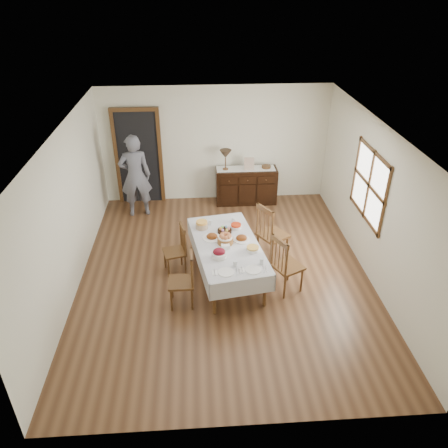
{
  "coord_description": "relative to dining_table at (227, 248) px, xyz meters",
  "views": [
    {
      "loc": [
        -0.42,
        -6.23,
        4.64
      ],
      "look_at": [
        0.0,
        0.1,
        0.95
      ],
      "focal_mm": 35.0,
      "sensor_mm": 36.0,
      "label": 1
    }
  ],
  "objects": [
    {
      "name": "dining_table",
      "position": [
        0.0,
        0.0,
        0.0
      ],
      "size": [
        1.34,
        2.16,
        0.7
      ],
      "rotation": [
        0.0,
        0.0,
        0.16
      ],
      "color": "silver",
      "rests_on": "ground"
    },
    {
      "name": "carrot_bowl",
      "position": [
        0.19,
        0.49,
        0.13
      ],
      "size": [
        0.21,
        0.21,
        0.09
      ],
      "color": "white",
      "rests_on": "dining_table"
    },
    {
      "name": "setting_right",
      "position": [
        0.39,
        -0.71,
        0.11
      ],
      "size": [
        0.44,
        0.31,
        0.1
      ],
      "color": "white",
      "rests_on": "dining_table"
    },
    {
      "name": "deco_bowl",
      "position": [
        1.08,
        2.86,
        0.24
      ],
      "size": [
        0.2,
        0.2,
        0.06
      ],
      "color": "#54341A",
      "rests_on": "sideboard"
    },
    {
      "name": "runner",
      "position": [
        0.62,
        2.86,
        0.22
      ],
      "size": [
        1.3,
        0.35,
        0.01
      ],
      "color": "white",
      "rests_on": "sideboard"
    },
    {
      "name": "butter_dish",
      "position": [
        -0.04,
        -0.14,
        0.12
      ],
      "size": [
        0.15,
        0.11,
        0.07
      ],
      "color": "white",
      "rests_on": "dining_table"
    },
    {
      "name": "room_shell",
      "position": [
        -0.18,
        0.54,
        1.03
      ],
      "size": [
        5.02,
        6.02,
        2.65
      ],
      "color": "silver",
      "rests_on": "ground"
    },
    {
      "name": "table_lamp",
      "position": [
        0.17,
        2.83,
        0.57
      ],
      "size": [
        0.26,
        0.26,
        0.46
      ],
      "color": "brown",
      "rests_on": "sideboard"
    },
    {
      "name": "chair_left_far",
      "position": [
        -0.86,
        0.26,
        -0.16
      ],
      "size": [
        0.45,
        0.45,
        0.89
      ],
      "rotation": [
        0.0,
        0.0,
        -1.32
      ],
      "color": "#54341A",
      "rests_on": "ground"
    },
    {
      "name": "glass_far_a",
      "position": [
        -0.25,
        0.65,
        0.13
      ],
      "size": [
        0.07,
        0.07,
        0.09
      ],
      "color": "white",
      "rests_on": "dining_table"
    },
    {
      "name": "chair_right_far",
      "position": [
        0.82,
        0.51,
        -0.04
      ],
      "size": [
        0.64,
        0.64,
        1.13
      ],
      "rotation": [
        0.0,
        0.0,
        2.12
      ],
      "color": "#54341A",
      "rests_on": "ground"
    },
    {
      "name": "picture_frame",
      "position": [
        0.69,
        2.8,
        0.35
      ],
      "size": [
        0.22,
        0.08,
        0.28
      ],
      "color": "tan",
      "rests_on": "sideboard"
    },
    {
      "name": "chair_right_near",
      "position": [
        0.91,
        -0.41,
        -0.08
      ],
      "size": [
        0.58,
        0.58,
        1.04
      ],
      "rotation": [
        0.0,
        0.0,
        2.04
      ],
      "color": "#54341A",
      "rests_on": "ground"
    },
    {
      "name": "chair_left_near",
      "position": [
        -0.72,
        -0.64,
        -0.13
      ],
      "size": [
        0.4,
        0.4,
        0.95
      ],
      "rotation": [
        0.0,
        0.0,
        -1.57
      ],
      "color": "#54341A",
      "rests_on": "ground"
    },
    {
      "name": "beet_bowl",
      "position": [
        -0.16,
        -0.39,
        0.16
      ],
      "size": [
        0.24,
        0.24,
        0.17
      ],
      "color": "white",
      "rests_on": "dining_table"
    },
    {
      "name": "sideboard",
      "position": [
        0.64,
        2.84,
        -0.2
      ],
      "size": [
        1.37,
        0.5,
        0.82
      ],
      "color": "black",
      "rests_on": "ground"
    },
    {
      "name": "pineapple_bowl",
      "position": [
        -0.41,
        0.54,
        0.15
      ],
      "size": [
        0.22,
        0.22,
        0.13
      ],
      "color": "tan",
      "rests_on": "dining_table"
    },
    {
      "name": "person",
      "position": [
        -1.76,
        2.43,
        0.35
      ],
      "size": [
        0.65,
        0.47,
        1.92
      ],
      "primitive_type": "imported",
      "rotation": [
        0.0,
        0.0,
        3.29
      ],
      "color": "slate",
      "rests_on": "ground"
    },
    {
      "name": "egg_basket",
      "position": [
        -0.02,
        0.37,
        0.12
      ],
      "size": [
        0.25,
        0.25,
        0.1
      ],
      "color": "black",
      "rests_on": "dining_table"
    },
    {
      "name": "setting_left",
      "position": [
        -0.03,
        -0.75,
        0.11
      ],
      "size": [
        0.44,
        0.31,
        0.1
      ],
      "color": "white",
      "rests_on": "dining_table"
    },
    {
      "name": "casserole_dish",
      "position": [
        0.4,
        -0.24,
        0.12
      ],
      "size": [
        0.21,
        0.21,
        0.08
      ],
      "color": "white",
      "rests_on": "dining_table"
    },
    {
      "name": "ham_platter_b",
      "position": [
        0.25,
        0.1,
        0.12
      ],
      "size": [
        0.29,
        0.29,
        0.11
      ],
      "color": "white",
      "rests_on": "dining_table"
    },
    {
      "name": "glass_far_b",
      "position": [
        0.17,
        0.72,
        0.13
      ],
      "size": [
        0.07,
        0.07,
        0.09
      ],
      "color": "white",
      "rests_on": "dining_table"
    },
    {
      "name": "ham_platter_a",
      "position": [
        -0.25,
        0.19,
        0.11
      ],
      "size": [
        0.32,
        0.32,
        0.11
      ],
      "color": "white",
      "rests_on": "dining_table"
    },
    {
      "name": "ground",
      "position": [
        -0.04,
        0.12,
        -0.61
      ],
      "size": [
        6.0,
        6.0,
        0.0
      ],
      "primitive_type": "plane",
      "color": "brown"
    },
    {
      "name": "bread_basket",
      "position": [
        -0.03,
        0.02,
        0.17
      ],
      "size": [
        0.27,
        0.27,
        0.18
      ],
      "color": "brown",
      "rests_on": "dining_table"
    }
  ]
}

